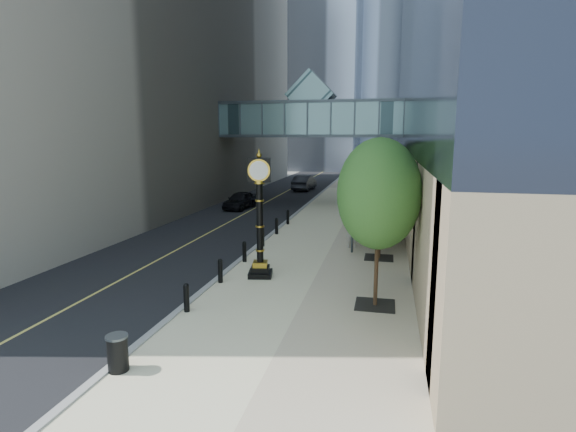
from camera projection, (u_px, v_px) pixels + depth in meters
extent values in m
plane|color=gray|center=(254.00, 333.00, 13.90)|extent=(320.00, 320.00, 0.00)
cube|color=black|center=(294.00, 187.00, 53.84)|extent=(8.00, 180.00, 0.02)
cube|color=beige|center=(362.00, 189.00, 52.13)|extent=(8.00, 180.00, 0.06)
cube|color=gray|center=(328.00, 188.00, 52.99)|extent=(0.25, 180.00, 0.07)
cube|color=#A2B1CC|center=(357.00, 40.00, 124.87)|extent=(22.00, 22.00, 65.00)
cube|color=slate|center=(311.00, 120.00, 40.15)|extent=(17.00, 4.00, 3.00)
cube|color=#383F44|center=(311.00, 136.00, 40.40)|extent=(17.00, 4.20, 0.25)
cube|color=#383F44|center=(311.00, 103.00, 39.90)|extent=(17.00, 4.20, 0.25)
cube|color=slate|center=(311.00, 95.00, 39.78)|extent=(4.24, 3.00, 4.24)
cube|color=#383F44|center=(381.00, 168.00, 25.88)|extent=(3.00, 8.00, 0.25)
cube|color=slate|center=(381.00, 165.00, 25.85)|extent=(2.80, 7.80, 0.06)
cylinder|color=#383F44|center=(353.00, 214.00, 22.97)|extent=(0.12, 0.12, 4.20)
cylinder|color=#383F44|center=(361.00, 195.00, 30.08)|extent=(0.12, 0.12, 4.20)
cylinder|color=black|center=(186.00, 299.00, 15.35)|extent=(0.20, 0.20, 0.90)
cylinder|color=black|center=(220.00, 272.00, 18.43)|extent=(0.20, 0.20, 0.90)
cylinder|color=black|center=(244.00, 253.00, 21.50)|extent=(0.20, 0.20, 0.90)
cylinder|color=black|center=(263.00, 238.00, 24.58)|extent=(0.20, 0.20, 0.90)
cylinder|color=black|center=(277.00, 227.00, 27.65)|extent=(0.20, 0.20, 0.90)
cylinder|color=black|center=(288.00, 218.00, 30.73)|extent=(0.20, 0.20, 0.90)
cube|color=black|center=(375.00, 305.00, 16.00)|extent=(1.40, 1.40, 0.02)
cylinder|color=#402F1B|center=(376.00, 263.00, 15.73)|extent=(0.14, 0.14, 3.14)
ellipsoid|color=#275820|center=(379.00, 194.00, 15.31)|extent=(2.88, 2.88, 3.84)
cube|color=black|center=(379.00, 258.00, 22.25)|extent=(1.40, 1.40, 0.02)
cylinder|color=#402F1B|center=(380.00, 227.00, 21.98)|extent=(0.14, 0.14, 3.10)
ellipsoid|color=#275820|center=(382.00, 178.00, 21.57)|extent=(2.84, 2.84, 3.79)
cube|color=black|center=(381.00, 231.00, 28.50)|extent=(1.40, 1.40, 0.02)
cylinder|color=#402F1B|center=(382.00, 208.00, 28.24)|extent=(0.14, 0.14, 3.02)
ellipsoid|color=#275820|center=(383.00, 171.00, 27.83)|extent=(2.76, 2.76, 3.68)
cube|color=black|center=(383.00, 214.00, 34.75)|extent=(1.40, 1.40, 0.02)
cylinder|color=#402F1B|center=(383.00, 196.00, 34.50)|extent=(0.14, 0.14, 2.87)
ellipsoid|color=#275820|center=(384.00, 167.00, 34.11)|extent=(2.63, 2.63, 3.51)
cube|color=black|center=(384.00, 202.00, 41.00)|extent=(1.40, 1.40, 0.02)
cylinder|color=#402F1B|center=(384.00, 186.00, 40.74)|extent=(0.14, 0.14, 3.01)
ellipsoid|color=#275820|center=(385.00, 160.00, 40.33)|extent=(2.76, 2.76, 3.68)
cube|color=black|center=(260.00, 274.00, 19.31)|extent=(1.16, 1.16, 0.22)
cube|color=black|center=(260.00, 269.00, 19.27)|extent=(0.90, 0.90, 0.22)
cube|color=gold|center=(260.00, 264.00, 19.23)|extent=(0.71, 0.71, 0.22)
cylinder|color=black|center=(260.00, 222.00, 18.91)|extent=(0.29, 0.29, 3.41)
cube|color=black|center=(259.00, 170.00, 18.53)|extent=(0.98, 0.50, 0.99)
cylinder|color=white|center=(261.00, 170.00, 18.71)|extent=(0.76, 0.19, 0.77)
cylinder|color=white|center=(258.00, 170.00, 18.34)|extent=(0.76, 0.19, 0.77)
sphere|color=gold|center=(259.00, 155.00, 18.42)|extent=(0.22, 0.22, 0.22)
cylinder|color=black|center=(118.00, 354.00, 11.46)|extent=(0.62, 0.62, 0.90)
imported|color=#B3AEA4|center=(352.00, 231.00, 24.19)|extent=(0.74, 0.53, 1.87)
imported|color=black|center=(240.00, 200.00, 37.61)|extent=(2.13, 4.39, 1.45)
imported|color=black|center=(304.00, 183.00, 50.69)|extent=(2.10, 5.14, 1.66)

